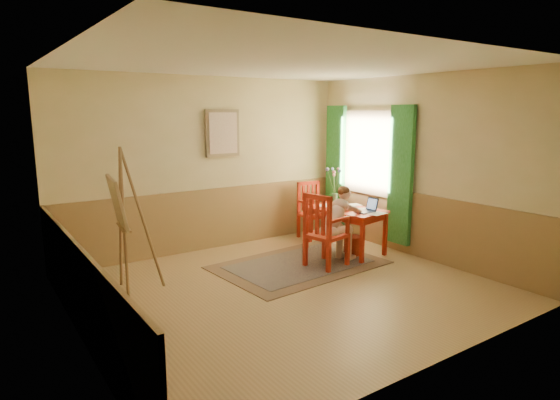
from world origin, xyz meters
TOP-DOWN VIEW (x-y plane):
  - room at (0.00, 0.00)m, footprint 5.04×4.54m
  - wainscot at (0.00, 0.80)m, footprint 5.00×4.50m
  - window at (2.42, 1.10)m, footprint 0.12×2.01m
  - wall_portrait at (0.25, 2.20)m, footprint 0.60×0.05m
  - rug at (0.68, 0.67)m, footprint 2.51×1.78m
  - table at (1.68, 0.80)m, footprint 0.94×1.32m
  - chair_left at (0.92, 0.40)m, footprint 0.60×0.58m
  - chair_back at (1.79, 1.78)m, footprint 0.50×0.52m
  - figure at (1.22, 0.45)m, footprint 0.89×0.47m
  - laptop at (1.80, 0.43)m, footprint 0.36×0.23m
  - papers at (1.81, 0.73)m, footprint 0.72×1.19m
  - vase at (1.85, 1.27)m, footprint 0.22×0.32m
  - wastebasket at (1.68, 0.60)m, footprint 0.33×0.33m
  - easel at (-1.76, 1.06)m, footprint 0.66×0.82m

SIDE VIEW (x-z plane):
  - rug at x=0.68m, z-range 0.00..0.02m
  - wastebasket at x=1.68m, z-range 0.00..0.31m
  - wainscot at x=0.00m, z-range 0.00..1.00m
  - chair_back at x=1.79m, z-range 0.00..1.01m
  - chair_left at x=0.92m, z-range 0.00..1.10m
  - table at x=1.68m, z-range 0.27..0.99m
  - figure at x=1.22m, z-range 0.06..1.22m
  - papers at x=1.81m, z-range 0.72..0.73m
  - laptop at x=1.80m, z-range 0.66..0.87m
  - vase at x=1.85m, z-range 0.69..1.31m
  - easel at x=-1.76m, z-range 0.17..2.01m
  - window at x=2.42m, z-range 0.25..2.45m
  - room at x=0.00m, z-range -0.02..2.82m
  - wall_portrait at x=0.25m, z-range 1.52..2.28m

